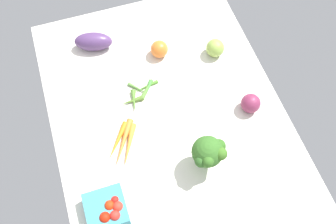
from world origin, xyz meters
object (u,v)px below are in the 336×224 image
(eggplant, at_px, (93,42))
(heirloom_tomato_green, at_px, (215,48))
(carrot_bunch, at_px, (123,143))
(red_onion_center, at_px, (251,103))
(broccoli_head, at_px, (208,153))
(okra_pile, at_px, (140,93))
(heirloom_tomato_orange, at_px, (159,49))
(berry_basket, at_px, (107,210))

(eggplant, relative_size, heirloom_tomato_green, 2.07)
(heirloom_tomato_green, bearing_deg, carrot_bunch, 121.36)
(red_onion_center, bearing_deg, carrot_bunch, 89.84)
(eggplant, height_order, carrot_bunch, eggplant)
(broccoli_head, distance_m, okra_pile, 0.34)
(heirloom_tomato_orange, relative_size, carrot_bunch, 0.39)
(eggplant, bearing_deg, heirloom_tomato_orange, -8.56)
(heirloom_tomato_green, relative_size, heirloom_tomato_orange, 1.05)
(eggplant, xyz_separation_m, berry_basket, (-0.61, 0.10, -0.00))
(heirloom_tomato_green, xyz_separation_m, heirloom_tomato_orange, (0.06, 0.19, -0.00))
(heirloom_tomato_green, relative_size, okra_pile, 0.45)
(eggplant, relative_size, broccoli_head, 1.00)
(heirloom_tomato_orange, xyz_separation_m, okra_pile, (-0.14, 0.11, -0.02))
(red_onion_center, relative_size, berry_basket, 0.56)
(eggplant, xyz_separation_m, heirloom_tomato_orange, (-0.10, -0.22, -0.00))
(eggplant, distance_m, berry_basket, 0.61)
(eggplant, height_order, okra_pile, eggplant)
(carrot_bunch, distance_m, okra_pile, 0.19)
(heirloom_tomato_green, xyz_separation_m, berry_basket, (-0.44, 0.50, -0.00))
(eggplant, relative_size, okra_pile, 0.92)
(heirloom_tomato_green, relative_size, red_onion_center, 1.01)
(heirloom_tomato_green, distance_m, heirloom_tomato_orange, 0.20)
(red_onion_center, relative_size, carrot_bunch, 0.40)
(carrot_bunch, xyz_separation_m, okra_pile, (0.16, -0.10, -0.00))
(okra_pile, bearing_deg, heirloom_tomato_green, -74.41)
(eggplant, relative_size, carrot_bunch, 0.84)
(broccoli_head, distance_m, berry_basket, 0.34)
(broccoli_head, xyz_separation_m, okra_pile, (0.30, 0.12, -0.08))
(eggplant, xyz_separation_m, red_onion_center, (-0.41, -0.44, -0.00))
(red_onion_center, bearing_deg, okra_pile, 63.68)
(heirloom_tomato_orange, relative_size, broccoli_head, 0.46)
(okra_pile, bearing_deg, eggplant, 22.81)
(eggplant, height_order, red_onion_center, eggplant)
(heirloom_tomato_orange, xyz_separation_m, red_onion_center, (-0.31, -0.22, 0.00))
(red_onion_center, xyz_separation_m, okra_pile, (0.16, 0.33, -0.02))
(broccoli_head, bearing_deg, red_onion_center, -55.98)
(heirloom_tomato_orange, xyz_separation_m, carrot_bunch, (-0.31, 0.22, -0.02))
(heirloom_tomato_green, bearing_deg, okra_pile, 105.59)
(carrot_bunch, relative_size, okra_pile, 1.10)
(heirloom_tomato_orange, height_order, red_onion_center, red_onion_center)
(broccoli_head, relative_size, okra_pile, 0.92)
(eggplant, height_order, berry_basket, eggplant)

